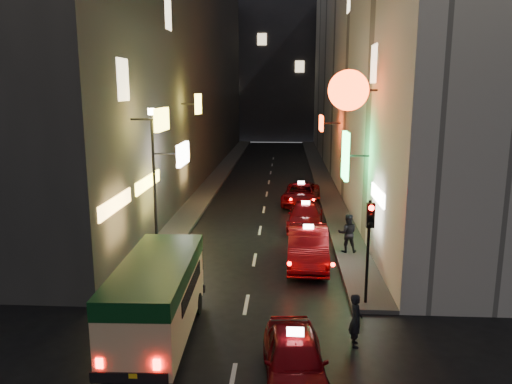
% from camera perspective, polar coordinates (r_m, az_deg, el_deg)
% --- Properties ---
extents(building_left, '(7.51, 52.00, 18.00)m').
position_cam_1_polar(building_left, '(42.25, -9.55, 14.08)').
color(building_left, '#3B3735').
rests_on(building_left, ground).
extents(building_right, '(8.02, 52.00, 18.00)m').
position_cam_1_polar(building_right, '(41.77, 13.07, 13.97)').
color(building_right, beige).
rests_on(building_right, ground).
extents(building_far, '(30.00, 10.00, 22.00)m').
position_cam_1_polar(building_far, '(73.30, 2.50, 14.74)').
color(building_far, '#2E2E33').
rests_on(building_far, ground).
extents(sidewalk_left, '(1.50, 52.00, 0.15)m').
position_cam_1_polar(sidewalk_left, '(42.16, -4.16, 2.04)').
color(sidewalk_left, '#43413E').
rests_on(sidewalk_left, ground).
extents(sidewalk_right, '(1.50, 52.00, 0.15)m').
position_cam_1_polar(sidewalk_right, '(41.91, 7.45, 1.91)').
color(sidewalk_right, '#43413E').
rests_on(sidewalk_right, ground).
extents(minibus, '(2.09, 5.57, 2.37)m').
position_cam_1_polar(minibus, '(14.79, -11.27, -11.04)').
color(minibus, beige).
rests_on(minibus, ground).
extents(taxi_near, '(2.27, 4.85, 1.67)m').
position_cam_1_polar(taxi_near, '(12.90, 4.46, -18.11)').
color(taxi_near, maroon).
rests_on(taxi_near, ground).
extents(taxi_second, '(2.46, 5.66, 1.95)m').
position_cam_1_polar(taxi_second, '(20.80, 5.97, -5.89)').
color(taxi_second, maroon).
rests_on(taxi_second, ground).
extents(taxi_third, '(2.25, 4.77, 1.65)m').
position_cam_1_polar(taxi_third, '(26.18, 5.67, -2.52)').
color(taxi_third, maroon).
rests_on(taxi_third, ground).
extents(taxi_far, '(2.53, 4.95, 1.68)m').
position_cam_1_polar(taxi_far, '(31.52, 5.17, -0.04)').
color(taxi_far, maroon).
rests_on(taxi_far, ground).
extents(pedestrian_crossing, '(0.37, 0.58, 1.75)m').
position_cam_1_polar(pedestrian_crossing, '(14.73, 11.35, -13.80)').
color(pedestrian_crossing, black).
rests_on(pedestrian_crossing, ground).
extents(pedestrian_sidewalk, '(0.73, 0.46, 1.92)m').
position_cam_1_polar(pedestrian_sidewalk, '(22.09, 10.42, -4.36)').
color(pedestrian_sidewalk, black).
rests_on(pedestrian_sidewalk, sidewalk_right).
extents(traffic_light, '(0.26, 0.43, 3.50)m').
position_cam_1_polar(traffic_light, '(16.52, 12.85, -4.30)').
color(traffic_light, black).
rests_on(traffic_light, sidewalk_right).
extents(lamp_post, '(0.28, 0.28, 6.22)m').
position_cam_1_polar(lamp_post, '(21.20, -11.58, 2.15)').
color(lamp_post, black).
rests_on(lamp_post, sidewalk_left).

